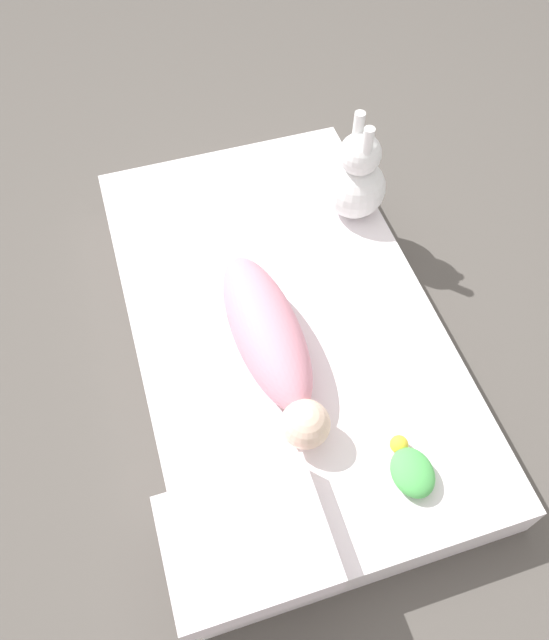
{
  "coord_description": "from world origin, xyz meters",
  "views": [
    {
      "loc": [
        -0.96,
        0.32,
        1.63
      ],
      "look_at": [
        -0.04,
        0.04,
        0.19
      ],
      "focal_mm": 35.0,
      "sensor_mm": 36.0,
      "label": 1
    }
  ],
  "objects_px": {
    "swaddled_baby": "(270,340)",
    "pillow": "(246,543)",
    "bunny_plush": "(356,180)",
    "turtle_plush": "(411,469)"
  },
  "relations": [
    {
      "from": "swaddled_baby",
      "to": "pillow",
      "type": "bearing_deg",
      "value": -25.87
    },
    {
      "from": "bunny_plush",
      "to": "turtle_plush",
      "type": "height_order",
      "value": "bunny_plush"
    },
    {
      "from": "bunny_plush",
      "to": "turtle_plush",
      "type": "distance_m",
      "value": 0.9
    },
    {
      "from": "pillow",
      "to": "turtle_plush",
      "type": "bearing_deg",
      "value": -83.07
    },
    {
      "from": "bunny_plush",
      "to": "turtle_plush",
      "type": "relative_size",
      "value": 2.12
    },
    {
      "from": "swaddled_baby",
      "to": "turtle_plush",
      "type": "height_order",
      "value": "swaddled_baby"
    },
    {
      "from": "pillow",
      "to": "turtle_plush",
      "type": "xyz_separation_m",
      "value": [
        0.05,
        -0.43,
        -0.02
      ]
    },
    {
      "from": "pillow",
      "to": "turtle_plush",
      "type": "relative_size",
      "value": 2.19
    },
    {
      "from": "pillow",
      "to": "bunny_plush",
      "type": "bearing_deg",
      "value": -33.81
    },
    {
      "from": "swaddled_baby",
      "to": "bunny_plush",
      "type": "height_order",
      "value": "bunny_plush"
    }
  ]
}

